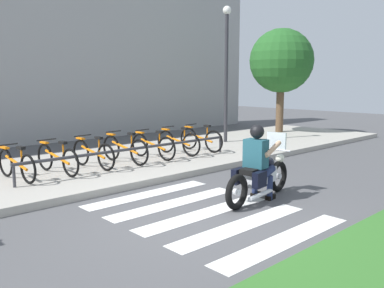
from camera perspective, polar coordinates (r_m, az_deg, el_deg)
name	(u,v)px	position (r m, az deg, el deg)	size (l,w,h in m)	color
ground_plane	(192,217)	(6.77, 0.05, -10.21)	(48.00, 48.00, 0.00)	#4C4C4F
grass_median	(344,268)	(5.29, 20.44, -15.92)	(24.00, 1.10, 0.08)	#336B28
sidewalk	(71,171)	(10.21, -16.58, -3.64)	(24.00, 4.40, 0.15)	#A8A399
crosswalk_stripe_0	(285,240)	(6.00, 12.95, -12.93)	(2.80, 0.40, 0.01)	white
crosswalk_stripe_1	(242,225)	(6.45, 6.97, -11.21)	(2.80, 0.40, 0.01)	white
crosswalk_stripe_2	(205,213)	(6.97, 1.87, -9.63)	(2.80, 0.40, 0.01)	white
crosswalk_stripe_3	(175,203)	(7.53, -2.45, -8.22)	(2.80, 0.40, 0.01)	white
crosswalk_stripe_4	(148,194)	(8.13, -6.13, -6.97)	(2.80, 0.40, 0.01)	white
motorcycle	(260,176)	(7.72, 9.46, -4.43)	(2.15, 0.75, 1.22)	black
rider	(258,157)	(7.58, 9.21, -1.84)	(0.68, 0.60, 1.43)	#1E4C59
bicycle_0	(16,164)	(9.25, -23.36, -2.63)	(0.48, 1.58, 0.74)	black
bicycle_1	(57,159)	(9.57, -18.34, -1.95)	(0.48, 1.66, 0.76)	black
bicycle_2	(93,154)	(9.96, -13.68, -1.31)	(0.48, 1.63, 0.78)	black
bicycle_3	(125,149)	(10.42, -9.40, -0.70)	(0.48, 1.74, 0.80)	black
bicycle_4	(153,146)	(10.92, -5.50, -0.24)	(0.48, 1.65, 0.77)	black
bicycle_5	(178,142)	(11.48, -1.96, 0.27)	(0.48, 1.62, 0.79)	black
bicycle_6	(201,139)	(12.07, 1.24, 0.69)	(0.48, 1.61, 0.79)	black
bike_rack	(137,149)	(9.95, -7.65, -0.72)	(5.95, 0.07, 0.49)	#333338
street_lamp	(226,64)	(13.91, 4.83, 11.15)	(0.28, 0.28, 4.65)	#2D2D33
tree_near_rack	(281,61)	(17.06, 12.39, 11.24)	(2.55, 2.55, 4.30)	brown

